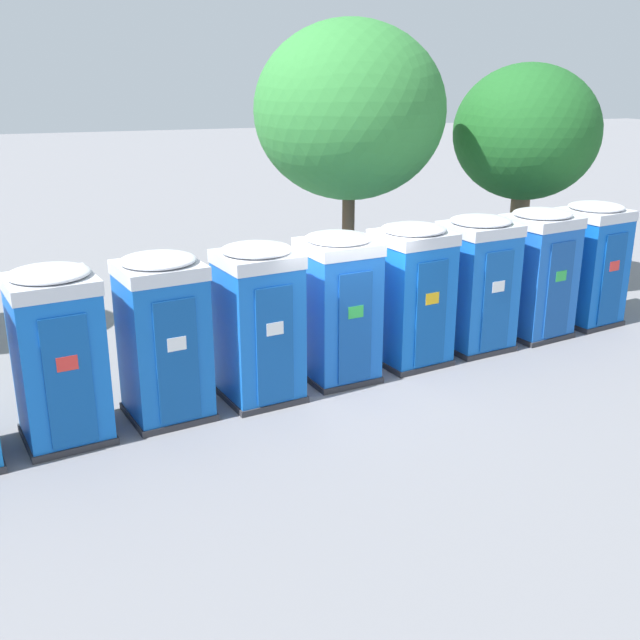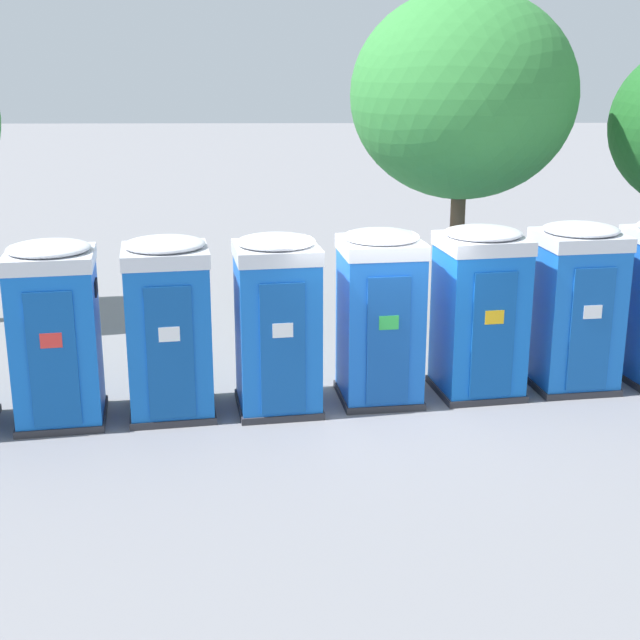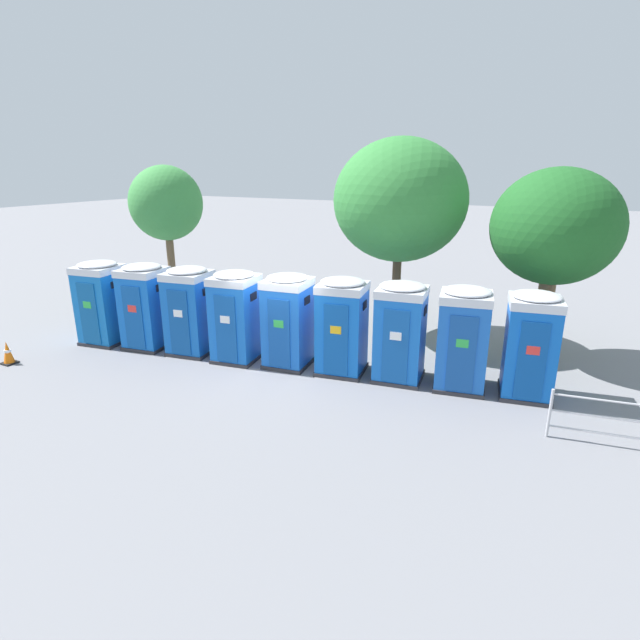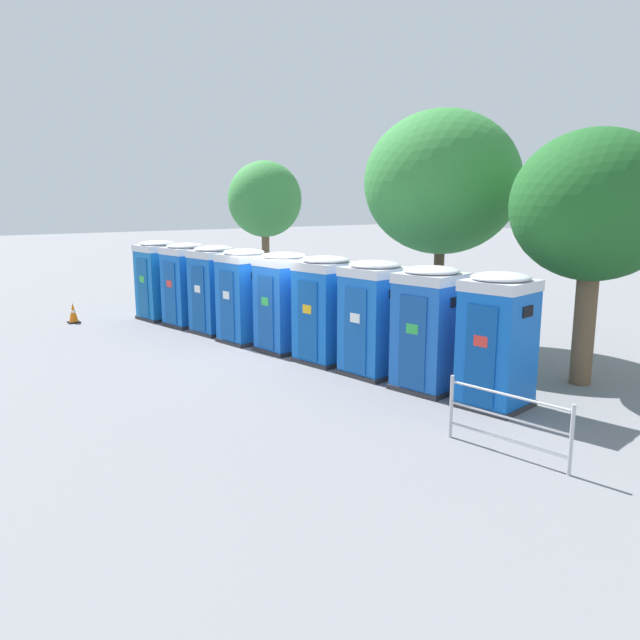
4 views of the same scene
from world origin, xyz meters
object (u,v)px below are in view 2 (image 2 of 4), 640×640
Objects in this scene: portapotty_3 at (277,323)px; portapotty_5 at (479,311)px; portapotty_1 at (56,332)px; portapotty_6 at (575,306)px; street_tree_2 at (463,96)px; portapotty_2 at (168,327)px; portapotty_4 at (380,316)px.

portapotty_5 is (2.98, 0.58, -0.00)m from portapotty_3.
portapotty_6 is (7.48, 1.22, -0.00)m from portapotty_1.
street_tree_2 is at bearing 86.23° from portapotty_5.
portapotty_5 is (4.49, 0.73, -0.00)m from portapotty_2.
street_tree_2 is at bearing 41.81° from portapotty_2.
street_tree_2 is at bearing 51.76° from portapotty_3.
portapotty_4 is at bearing 9.27° from portapotty_1.
street_tree_2 is (3.21, 4.07, 2.96)m from portapotty_3.
portapotty_5 is 0.42× the size of street_tree_2.
street_tree_2 reaches higher than portapotty_6.
portapotty_2 is at bearing -170.74° from portapotty_4.
portapotty_1 is at bearing -170.73° from portapotty_4.
portapotty_6 is (1.50, 0.25, 0.00)m from portapotty_5.
portapotty_3 is 3.03m from portapotty_5.
portapotty_1 is 1.00× the size of portapotty_3.
portapotty_5 is 4.59m from street_tree_2.
portapotty_5 is 1.00× the size of portapotty_6.
portapotty_4 is 0.42× the size of street_tree_2.
street_tree_2 is at bearing 111.29° from portapotty_6.
portapotty_6 is at bearing 9.26° from portapotty_1.
portapotty_6 is 0.42× the size of street_tree_2.
portapotty_5 is at bearing 9.03° from portapotty_4.
portapotty_4 is 5.07m from street_tree_2.
street_tree_2 reaches higher than portapotty_2.
portapotty_5 is at bearing 9.21° from portapotty_1.
portapotty_4 and portapotty_5 have the same top height.
portapotty_2 is 1.00× the size of portapotty_4.
portapotty_1 is 7.58m from portapotty_6.
portapotty_1 is 0.42× the size of street_tree_2.
portapotty_2 and portapotty_6 have the same top height.
portapotty_1 is 1.00× the size of portapotty_2.
portapotty_3 is 1.00× the size of portapotty_5.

